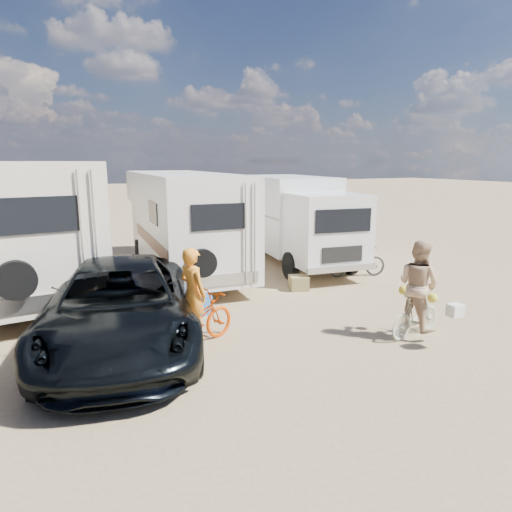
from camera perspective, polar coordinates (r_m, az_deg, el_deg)
name	(u,v)px	position (r m, az deg, el deg)	size (l,w,h in m)	color
ground	(311,350)	(9.05, 6.90, -11.73)	(140.00, 140.00, 0.00)	tan
rv_main	(182,224)	(14.91, -9.26, 4.05)	(2.47, 7.86, 3.24)	white
rv_left	(23,228)	(14.11, -27.30, 3.19)	(2.79, 8.27, 3.61)	#F0E1D0
box_truck	(297,221)	(16.03, 5.15, 4.38)	(2.35, 6.49, 3.07)	silver
dark_suv	(120,305)	(9.32, -16.74, -5.97)	(2.77, 6.00, 1.67)	black
bike_man	(194,321)	(9.09, -7.87, -8.13)	(0.69, 1.97, 1.03)	#C13A00
bike_woman	(416,316)	(10.10, 19.49, -7.08)	(0.42, 1.49, 0.90)	#B1B99E
rider_man	(193,302)	(8.97, -7.94, -5.78)	(0.66, 0.44, 1.82)	orange
rider_woman	(417,293)	(9.96, 19.68, -4.46)	(0.90, 0.70, 1.86)	tan
bike_parked	(357,261)	(14.71, 12.56, -0.65)	(0.66, 1.88, 0.99)	#242623
cooler	(198,305)	(10.96, -7.35, -6.19)	(0.58, 0.42, 0.46)	#2B5A9B
crate	(299,283)	(13.00, 5.40, -3.38)	(0.50, 0.50, 0.40)	olive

